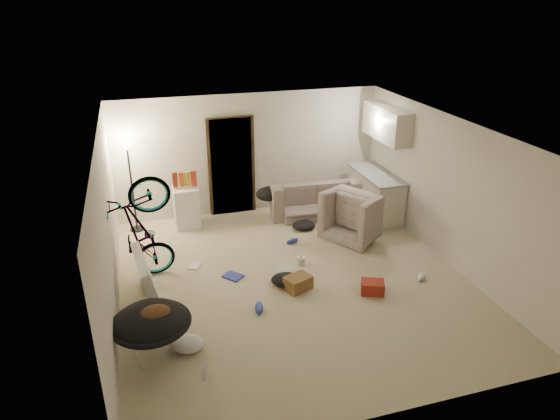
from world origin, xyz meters
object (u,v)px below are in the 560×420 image
object	(u,v)px
kitchen_counter	(375,195)
armchair	(361,217)
drink_case_b	(373,287)
drink_case_a	(298,283)
tv_box	(147,278)
floor_lamp	(129,167)
saucer_chair	(152,329)
bicycle	(144,253)
mini_fridge	(186,207)
juicer	(301,260)
sofa	(313,201)

from	to	relation	value
kitchen_counter	armchair	bearing A→B (deg)	-131.75
armchair	drink_case_b	distance (m)	2.10
kitchen_counter	armchair	world-z (taller)	kitchen_counter
kitchen_counter	drink_case_a	size ratio (longest dim) A/B	3.73
tv_box	floor_lamp	bearing A→B (deg)	86.09
floor_lamp	saucer_chair	bearing A→B (deg)	-88.53
drink_case_b	bicycle	bearing A→B (deg)	179.84
floor_lamp	mini_fridge	xyz separation A→B (m)	(0.98, -0.10, -0.90)
kitchen_counter	drink_case_b	distance (m)	3.06
mini_fridge	tv_box	distance (m)	2.60
drink_case_a	juicer	world-z (taller)	drink_case_a
armchair	saucer_chair	world-z (taller)	saucer_chair
sofa	saucer_chair	world-z (taller)	saucer_chair
armchair	drink_case_b	world-z (taller)	armchair
sofa	bicycle	world-z (taller)	bicycle
bicycle	floor_lamp	bearing A→B (deg)	-0.41
tv_box	bicycle	bearing A→B (deg)	83.84
sofa	saucer_chair	xyz separation A→B (m)	(-3.52, -3.70, 0.16)
tv_box	juicer	distance (m)	2.61
bicycle	saucer_chair	distance (m)	1.95
bicycle	drink_case_b	world-z (taller)	bicycle
drink_case_a	juicer	xyz separation A→B (m)	(0.29, 0.72, -0.03)
armchair	drink_case_b	size ratio (longest dim) A/B	2.99
armchair	juicer	size ratio (longest dim) A/B	5.18
sofa	drink_case_a	distance (m)	3.01
juicer	bicycle	bearing A→B (deg)	174.15
sofa	drink_case_a	world-z (taller)	sofa
sofa	juicer	xyz separation A→B (m)	(-0.94, -2.02, -0.19)
armchair	kitchen_counter	bearing A→B (deg)	-72.47
sofa	tv_box	world-z (taller)	tv_box
armchair	tv_box	distance (m)	4.22
sofa	juicer	bearing A→B (deg)	68.34
kitchen_counter	mini_fridge	bearing A→B (deg)	171.87
tv_box	saucer_chair	bearing A→B (deg)	-96.16
sofa	juicer	world-z (taller)	sofa
mini_fridge	saucer_chair	world-z (taller)	mini_fridge
saucer_chair	drink_case_b	xyz separation A→B (m)	(3.37, 0.53, -0.33)
drink_case_a	drink_case_b	bearing A→B (deg)	-44.11
drink_case_a	mini_fridge	bearing A→B (deg)	93.91
mini_fridge	bicycle	bearing A→B (deg)	-116.84
drink_case_b	armchair	bearing A→B (deg)	93.22
bicycle	drink_case_b	xyz separation A→B (m)	(3.37, -1.42, -0.39)
bicycle	kitchen_counter	bearing A→B (deg)	-77.94
bicycle	mini_fridge	bearing A→B (deg)	-28.79
mini_fridge	saucer_chair	distance (m)	3.90
drink_case_b	kitchen_counter	bearing A→B (deg)	86.03
kitchen_counter	sofa	distance (m)	1.31
tv_box	sofa	bearing A→B (deg)	27.49
bicycle	juicer	bearing A→B (deg)	-99.19
juicer	drink_case_a	bearing A→B (deg)	-111.84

